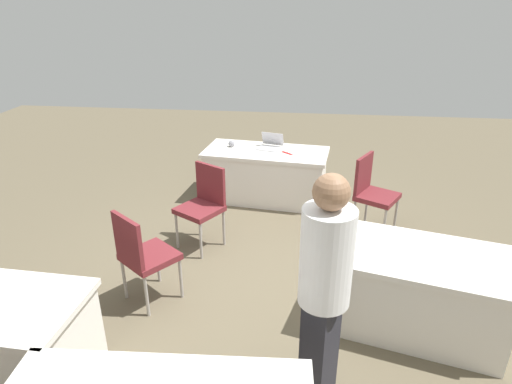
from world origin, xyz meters
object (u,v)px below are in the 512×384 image
at_px(chair_near_front, 142,253).
at_px(person_presenter, 324,284).
at_px(scissors_red, 287,153).
at_px(table_foreground, 266,175).
at_px(chair_tucked_right, 204,202).
at_px(yarn_ball, 232,144).
at_px(chair_tucked_left, 372,190).
at_px(laptop_silver, 270,146).
at_px(table_mid_left, 419,291).

relative_size(chair_near_front, person_presenter, 0.54).
distance_m(person_presenter, scissors_red, 3.35).
bearing_deg(table_foreground, person_presenter, 101.69).
height_order(chair_tucked_right, scissors_red, chair_tucked_right).
distance_m(chair_tucked_right, scissors_red, 1.57).
bearing_deg(chair_near_front, yarn_ball, 118.89).
bearing_deg(scissors_red, chair_near_front, -75.94).
bearing_deg(table_foreground, yarn_ball, -13.30).
bearing_deg(chair_near_front, table_foreground, 107.68).
relative_size(chair_tucked_left, person_presenter, 0.56).
relative_size(laptop_silver, scissors_red, 2.11).
relative_size(table_mid_left, chair_tucked_left, 1.62).
height_order(table_mid_left, chair_tucked_left, chair_tucked_left).
bearing_deg(chair_near_front, table_mid_left, 36.39).
distance_m(chair_near_front, chair_tucked_left, 2.78).
bearing_deg(chair_tucked_right, table_mid_left, -177.37).
distance_m(person_presenter, yarn_ball, 3.72).
bearing_deg(table_foreground, chair_tucked_left, 147.81).
distance_m(chair_near_front, laptop_silver, 2.77).
bearing_deg(person_presenter, chair_tucked_right, -120.75).
xyz_separation_m(table_mid_left, scissors_red, (1.27, -2.45, 0.36)).
xyz_separation_m(chair_tucked_left, chair_tucked_right, (1.93, 0.51, -0.02)).
bearing_deg(yarn_ball, person_presenter, 108.91).
relative_size(table_foreground, table_mid_left, 1.13).
relative_size(table_foreground, person_presenter, 1.02).
bearing_deg(chair_tucked_left, chair_tucked_right, -45.71).
distance_m(laptop_silver, scissors_red, 0.31).
xyz_separation_m(person_presenter, yarn_ball, (1.20, -3.51, -0.21)).
distance_m(table_foreground, yarn_ball, 0.65).
xyz_separation_m(chair_near_front, chair_tucked_right, (-0.31, -1.12, 0.01)).
xyz_separation_m(chair_near_front, scissors_red, (-1.19, -2.41, 0.19)).
height_order(table_mid_left, chair_near_front, chair_near_front).
relative_size(chair_tucked_right, scissors_red, 5.30).
bearing_deg(laptop_silver, yarn_ball, 13.43).
xyz_separation_m(person_presenter, scissors_red, (0.41, -3.32, -0.25)).
bearing_deg(laptop_silver, chair_near_front, 84.23).
xyz_separation_m(table_mid_left, chair_tucked_left, (0.21, -1.68, 0.20)).
xyz_separation_m(table_foreground, chair_near_front, (0.89, 2.48, 0.17)).
bearing_deg(yarn_ball, table_foreground, 166.70).
height_order(chair_near_front, scissors_red, chair_near_front).
distance_m(table_mid_left, chair_near_front, 2.47).
bearing_deg(chair_tucked_left, table_foreground, -92.81).
height_order(chair_near_front, yarn_ball, chair_near_front).
distance_m(chair_tucked_left, chair_tucked_right, 2.00).
xyz_separation_m(table_foreground, yarn_ball, (0.50, -0.12, 0.40)).
relative_size(chair_tucked_right, laptop_silver, 2.52).
height_order(chair_tucked_left, yarn_ball, chair_tucked_left).
relative_size(chair_tucked_left, laptop_silver, 2.57).
bearing_deg(chair_tucked_right, chair_tucked_left, -134.03).
bearing_deg(table_mid_left, chair_tucked_right, -28.44).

